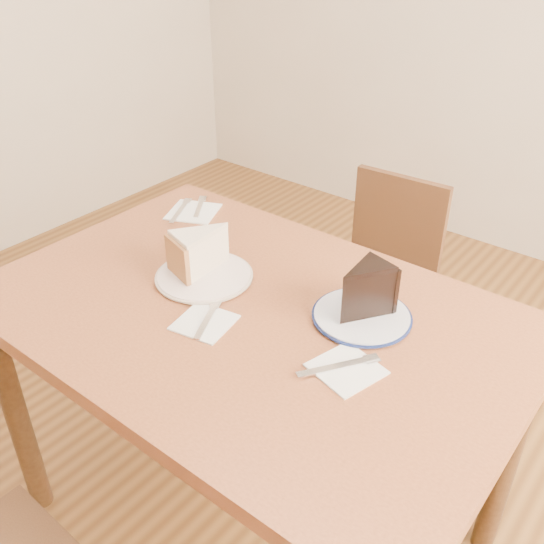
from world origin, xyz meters
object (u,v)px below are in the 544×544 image
Objects in this scene: chair_far at (377,282)px; carrot_cake at (204,251)px; plate_cream at (204,276)px; plate_navy at (362,316)px; chocolate_cake at (362,294)px; table at (251,344)px.

carrot_cake reaches higher than chair_far.
plate_navy is at bearing 14.03° from plate_cream.
plate_cream is at bearing 77.98° from chair_far.
chair_far is at bearing -51.78° from chocolate_cake.
plate_navy is (0.27, -0.60, 0.33)m from chair_far.
carrot_cake reaches higher than plate_cream.
plate_navy is 1.77× the size of chocolate_cake.
table is 10.22× the size of chocolate_cake.
chair_far is (-0.06, 0.73, -0.22)m from table.
chair_far reaches higher than plate_navy.
carrot_cake is 1.16× the size of chocolate_cake.
chair_far is 5.64× the size of carrot_cake.
carrot_cake reaches higher than plate_navy.
chair_far is 0.77m from chocolate_cake.
chocolate_cake is at bearing 30.05° from table.
plate_cream is at bearing 27.80° from chocolate_cake.
table is at bearing -9.91° from plate_cream.
carrot_cake is (-0.02, 0.02, 0.05)m from plate_cream.
plate_cream is 1.08× the size of plate_navy.
plate_navy is 0.41m from carrot_cake.
chair_far is 0.78m from carrot_cake.
chair_far is at bearing 94.81° from table.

